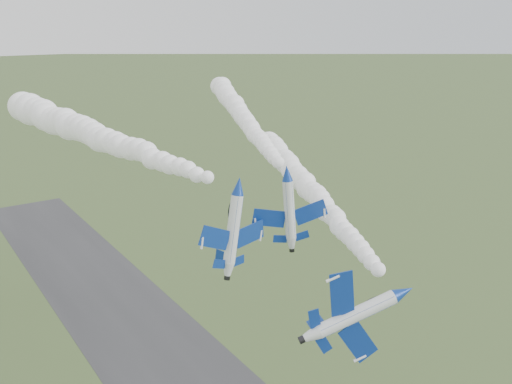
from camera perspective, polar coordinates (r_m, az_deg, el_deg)
jet_lead at (r=65.27m, az=14.60°, el=-9.70°), size 7.36×13.54×10.82m
smoke_trail_jet_lead at (r=92.11m, az=5.41°, el=0.26°), size 23.52×55.18×4.55m
jet_pair_left at (r=71.98m, az=-1.68°, el=0.60°), size 11.34×13.54×3.78m
smoke_trail_jet_pair_left at (r=97.56m, az=-15.51°, el=5.38°), size 18.48×60.04×5.77m
jet_pair_right at (r=76.02m, az=3.14°, el=1.90°), size 10.40×11.94×3.12m
smoke_trail_jet_pair_right at (r=113.80m, az=-1.53°, el=7.86°), size 32.92×68.88×4.66m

